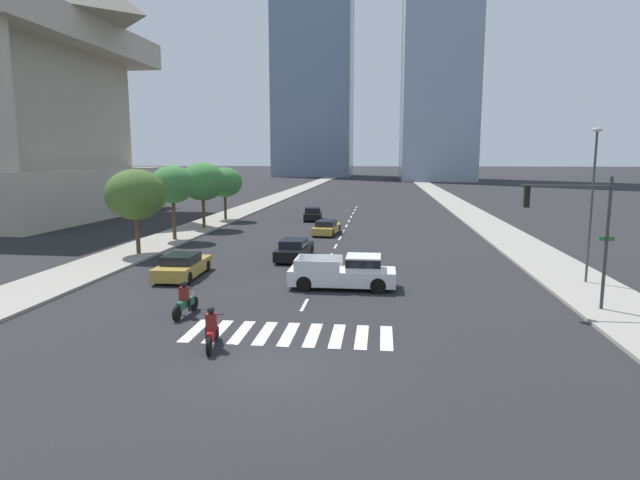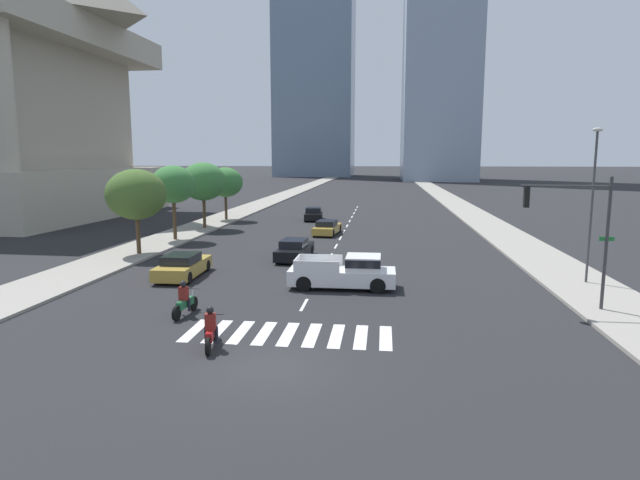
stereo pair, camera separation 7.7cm
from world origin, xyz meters
The scene contains 19 objects.
ground_plane centered at (0.00, 0.00, 0.00)m, with size 800.00×800.00×0.00m, color #232326.
sidewalk_east centered at (13.55, 30.00, 0.07)m, with size 4.00×260.00×0.15m, color gray.
sidewalk_west centered at (-13.55, 30.00, 0.07)m, with size 4.00×260.00×0.15m, color gray.
crosswalk_near centered at (0.00, 3.28, 0.00)m, with size 7.65×2.69×0.01m.
lane_divider_center centered at (0.00, 31.28, 0.00)m, with size 0.14×50.00×0.01m.
motorcycle_lead centered at (-4.66, 5.12, 0.58)m, with size 0.70×2.14×1.49m.
motorcycle_trailing centered at (-2.37, 1.57, 0.58)m, with size 0.71×2.08×1.49m.
pickup_truck centered at (1.70, 10.58, 0.81)m, with size 5.30×2.04×1.67m.
sedan_gold_0 centered at (-7.43, 12.05, 0.60)m, with size 2.00×4.71×1.30m.
sedan_gold_1 centered at (-1.30, 29.37, 0.56)m, with size 2.17×4.74×1.21m.
sedan_black_2 centered at (-2.21, 17.97, 0.61)m, with size 1.95×4.78×1.31m.
sedan_black_3 centered at (-3.81, 39.54, 0.62)m, with size 2.16×4.46×1.35m.
traffic_signal_near centered at (11.33, 7.61, 3.94)m, with size 3.85×0.28×5.57m.
street_lamp_east centered at (13.85, 12.72, 4.65)m, with size 0.50×0.24×7.79m.
street_tree_nearest centered at (-12.75, 17.95, 4.08)m, with size 3.90×3.90×5.60m.
street_tree_second centered at (-12.75, 24.25, 4.42)m, with size 3.42×3.42×5.74m.
street_tree_third centered at (-12.75, 31.24, 4.34)m, with size 4.02×4.02×5.92m.
street_tree_fourth centered at (-12.75, 38.01, 3.97)m, with size 3.58×3.58×5.36m.
office_tower_left_skyline centered at (-20.97, 175.33, 48.51)m, with size 26.57×24.62×107.69m.
Camera 1 is at (3.35, -15.47, 6.48)m, focal length 29.93 mm.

